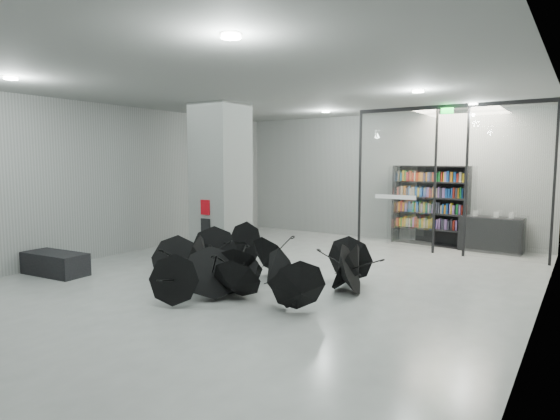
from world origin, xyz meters
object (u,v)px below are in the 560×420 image
Objects in this scene: bench at (55,264)px; column at (221,181)px; shop_counter at (491,234)px; umbrella_cluster at (250,273)px; bookshelf at (430,205)px.

column is at bearing 59.65° from bench.
bench is at bearing -129.68° from shop_counter.
umbrella_cluster is (4.30, 1.52, 0.06)m from bench.
umbrella_cluster is at bearing -94.21° from bookshelf.
shop_counter is at bearing 63.61° from umbrella_cluster.
bookshelf is (4.14, 4.75, -0.81)m from column.
column is 4.40m from bench.
umbrella_cluster is (-1.56, -6.88, -0.88)m from bookshelf.
bench is 4.56m from umbrella_cluster.
shop_counter is at bearing 2.73° from bookshelf.
bookshelf reaches higher than shop_counter.
bookshelf is 0.50× the size of umbrella_cluster.
umbrella_cluster is at bearing 14.44° from bench.
column is 1.68× the size of bookshelf.
shop_counter is at bearing 42.10° from bench.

